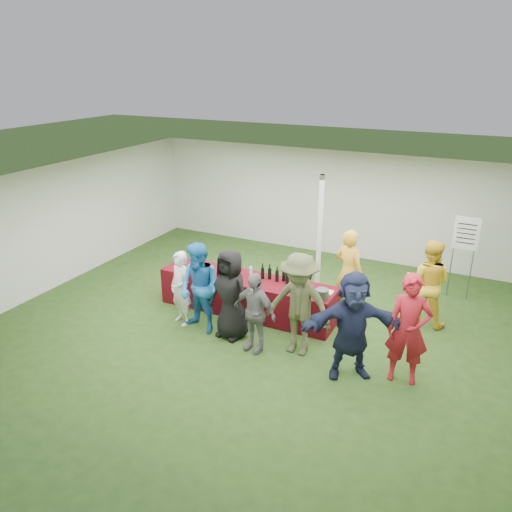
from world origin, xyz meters
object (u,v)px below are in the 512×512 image
at_px(customer_4, 299,305).
at_px(customer_2, 230,294).
at_px(serving_table, 247,295).
at_px(staff_pourer, 349,272).
at_px(customer_6, 408,330).
at_px(dump_bucket, 322,294).
at_px(wine_list_sign, 465,240).
at_px(customer_0, 181,288).
at_px(customer_5, 352,325).
at_px(customer_1, 200,289).
at_px(staff_back, 428,283).
at_px(customer_3, 254,312).

bearing_deg(customer_4, customer_2, -176.31).
xyz_separation_m(serving_table, customer_2, (0.16, -0.96, 0.47)).
distance_m(staff_pourer, customer_6, 2.35).
xyz_separation_m(dump_bucket, customer_2, (-1.47, -0.74, 0.01)).
bearing_deg(customer_2, dump_bucket, 38.26).
relative_size(wine_list_sign, customer_2, 1.06).
bearing_deg(customer_0, staff_pourer, 57.54).
xyz_separation_m(dump_bucket, customer_5, (0.83, -0.98, 0.06)).
height_order(serving_table, staff_pourer, staff_pourer).
relative_size(wine_list_sign, customer_0, 1.23).
xyz_separation_m(wine_list_sign, customer_1, (-4.19, -3.60, -0.45)).
bearing_deg(customer_6, staff_pourer, 120.51).
height_order(staff_back, customer_6, customer_6).
height_order(serving_table, customer_2, customer_2).
bearing_deg(customer_3, customer_0, -177.76).
distance_m(serving_table, dump_bucket, 1.71).
relative_size(customer_0, customer_5, 0.81).
xyz_separation_m(customer_0, customer_5, (3.38, -0.26, 0.17)).
xyz_separation_m(serving_table, customer_3, (0.75, -1.19, 0.35)).
bearing_deg(customer_5, customer_2, 144.58).
distance_m(dump_bucket, customer_4, 0.74).
bearing_deg(staff_back, customer_4, 51.21).
height_order(customer_5, customer_6, customer_6).
bearing_deg(customer_6, customer_0, 171.56).
bearing_deg(staff_back, serving_table, 21.41).
xyz_separation_m(dump_bucket, customer_4, (-0.17, -0.72, 0.08)).
height_order(serving_table, customer_5, customer_5).
xyz_separation_m(serving_table, customer_4, (1.46, -0.94, 0.54)).
relative_size(dump_bucket, customer_6, 0.13).
bearing_deg(customer_3, customer_1, -177.14).
bearing_deg(serving_table, customer_0, -134.34).
xyz_separation_m(staff_pourer, customer_1, (-2.25, -1.90, -0.02)).
height_order(staff_back, customer_0, staff_back).
xyz_separation_m(serving_table, customer_6, (3.27, -0.96, 0.53)).
height_order(customer_2, customer_4, customer_4).
height_order(dump_bucket, wine_list_sign, wine_list_sign).
height_order(customer_0, customer_6, customer_6).
relative_size(dump_bucket, customer_2, 0.14).
distance_m(dump_bucket, customer_2, 1.65).
bearing_deg(customer_1, customer_2, 18.56).
bearing_deg(dump_bucket, customer_0, -164.14).
bearing_deg(customer_4, customer_5, -12.21).
xyz_separation_m(wine_list_sign, customer_0, (-4.67, -3.52, -0.58)).
bearing_deg(customer_5, staff_pourer, 78.06).
height_order(customer_1, customer_3, customer_1).
bearing_deg(customer_4, wine_list_sign, 59.49).
bearing_deg(staff_back, customer_3, 45.03).
bearing_deg(customer_4, customer_6, 1.83).
bearing_deg(dump_bucket, customer_2, -153.21).
bearing_deg(staff_pourer, dump_bucket, 101.94).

